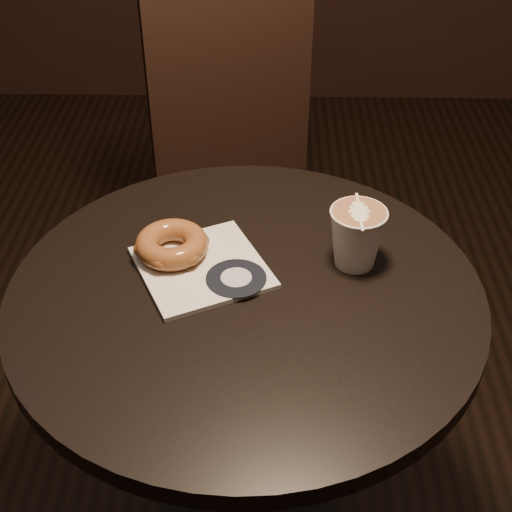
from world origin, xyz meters
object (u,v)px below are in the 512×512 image
(pastry_bag, at_px, (202,267))
(doughnut, at_px, (172,244))
(cafe_table, at_px, (246,380))
(chair, at_px, (241,177))
(latte_cup, at_px, (356,238))

(pastry_bag, xyz_separation_m, doughnut, (-0.05, 0.03, 0.02))
(pastry_bag, bearing_deg, doughnut, 123.73)
(cafe_table, bearing_deg, chair, 93.02)
(chair, xyz_separation_m, latte_cup, (0.20, -0.60, 0.26))
(chair, bearing_deg, doughnut, -115.30)
(doughnut, xyz_separation_m, latte_cup, (0.28, -0.01, 0.02))
(chair, bearing_deg, latte_cup, -89.10)
(doughnut, relative_size, latte_cup, 1.18)
(chair, relative_size, doughnut, 8.60)
(chair, bearing_deg, cafe_table, -104.56)
(cafe_table, distance_m, chair, 0.66)
(cafe_table, xyz_separation_m, latte_cup, (0.16, 0.06, 0.25))
(pastry_bag, relative_size, latte_cup, 1.88)
(cafe_table, distance_m, latte_cup, 0.30)
(chair, relative_size, pastry_bag, 5.39)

